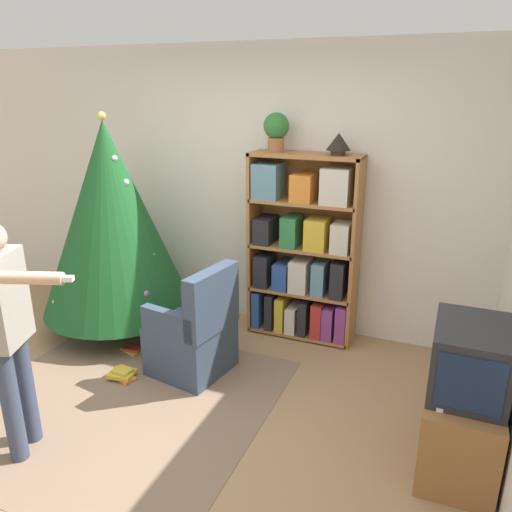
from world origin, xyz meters
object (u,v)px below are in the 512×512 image
at_px(standing_person, 7,324).
at_px(table_lamp, 339,142).
at_px(bookshelf, 303,253).
at_px(television, 470,359).
at_px(potted_plant, 276,129).
at_px(armchair, 195,336).
at_px(christmas_tree, 112,219).

relative_size(standing_person, table_lamp, 7.54).
relative_size(bookshelf, table_lamp, 8.44).
distance_m(television, potted_plant, 2.41).
bearing_deg(bookshelf, television, -42.41).
bearing_deg(table_lamp, television, -48.78).
bearing_deg(armchair, table_lamp, 147.26).
height_order(standing_person, potted_plant, potted_plant).
relative_size(armchair, potted_plant, 2.80).
xyz_separation_m(armchair, table_lamp, (0.87, 0.96, 1.47)).
distance_m(television, standing_person, 2.71).
xyz_separation_m(bookshelf, standing_person, (-1.15, -2.18, 0.08)).
distance_m(standing_person, potted_plant, 2.56).
distance_m(bookshelf, television, 1.90).
relative_size(bookshelf, potted_plant, 5.13).
relative_size(christmas_tree, potted_plant, 6.15).
height_order(bookshelf, armchair, bookshelf).
relative_size(christmas_tree, armchair, 2.20).
distance_m(christmas_tree, standing_person, 1.74).
height_order(standing_person, table_lamp, table_lamp).
bearing_deg(potted_plant, christmas_tree, -158.88).
height_order(christmas_tree, potted_plant, christmas_tree).
bearing_deg(television, potted_plant, 142.35).
bearing_deg(bookshelf, potted_plant, 177.56).
relative_size(potted_plant, table_lamp, 1.64).
height_order(television, table_lamp, table_lamp).
bearing_deg(television, christmas_tree, 166.07).
xyz_separation_m(bookshelf, christmas_tree, (-1.66, -0.52, 0.28)).
xyz_separation_m(standing_person, potted_plant, (0.87, 2.19, 0.99)).
bearing_deg(bookshelf, standing_person, -117.78).
bearing_deg(television, armchair, 170.57).
xyz_separation_m(bookshelf, television, (1.40, -1.28, -0.07)).
distance_m(television, christmas_tree, 3.17).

